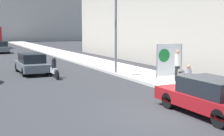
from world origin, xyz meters
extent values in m
plane|color=#303033|center=(0.00, 0.00, 0.00)|extent=(160.00, 160.00, 0.00)
cube|color=beige|center=(3.97, 15.00, 0.09)|extent=(3.22, 90.00, 0.17)
cylinder|color=#474C56|center=(3.06, 2.60, 0.41)|extent=(0.03, 0.03, 0.47)
cylinder|color=#474C56|center=(3.43, 2.60, 0.41)|extent=(0.03, 0.03, 0.47)
cylinder|color=#474C56|center=(3.06, 2.97, 0.41)|extent=(0.03, 0.03, 0.47)
cylinder|color=#474C56|center=(3.43, 2.97, 0.41)|extent=(0.03, 0.03, 0.47)
cube|color=navy|center=(3.24, 2.79, 0.65)|extent=(0.40, 0.40, 0.02)
cube|color=navy|center=(3.24, 2.98, 0.85)|extent=(0.40, 0.02, 0.38)
cylinder|color=#424247|center=(3.24, 2.63, 0.75)|extent=(0.18, 0.42, 0.18)
cylinder|color=#424247|center=(3.24, 2.42, 0.41)|extent=(0.16, 0.16, 0.47)
cube|color=black|center=(3.24, 2.36, 0.22)|extent=(0.20, 0.28, 0.10)
cylinder|color=#9E9EA3|center=(3.24, 2.82, 0.92)|extent=(0.34, 0.34, 0.52)
sphere|color=tan|center=(3.24, 2.82, 1.29)|extent=(0.22, 0.22, 0.22)
cylinder|color=#9E9EA3|center=(2.92, 2.74, 1.00)|extent=(0.45, 0.09, 0.09)
cube|color=#EAE5C6|center=(2.71, 2.74, 1.05)|extent=(0.39, 0.02, 0.36)
cube|color=black|center=(2.71, 2.73, 1.05)|extent=(0.30, 0.01, 0.09)
cylinder|color=black|center=(4.26, 5.00, 0.61)|extent=(0.28, 0.28, 0.87)
cylinder|color=silver|center=(4.26, 5.00, 1.38)|extent=(0.34, 0.34, 0.69)
sphere|color=tan|center=(4.26, 5.00, 1.84)|extent=(0.23, 0.23, 0.23)
cylinder|color=black|center=(4.61, 7.12, 0.61)|extent=(0.28, 0.28, 0.88)
cylinder|color=#B23333|center=(4.61, 7.12, 1.40)|extent=(0.34, 0.34, 0.69)
sphere|color=beige|center=(4.61, 7.12, 1.86)|extent=(0.23, 0.23, 0.23)
cylinder|color=slate|center=(3.65, 6.20, 1.20)|extent=(0.06, 0.06, 2.06)
cylinder|color=slate|center=(5.48, 6.20, 1.20)|extent=(0.06, 0.06, 2.06)
cube|color=white|center=(4.57, 6.20, 1.25)|extent=(1.83, 0.02, 1.96)
cylinder|color=#197A33|center=(4.16, 6.18, 1.55)|extent=(0.80, 0.01, 0.80)
cylinder|color=slate|center=(2.55, 9.49, 3.33)|extent=(0.16, 0.16, 6.31)
cube|color=maroon|center=(1.27, -0.69, 0.53)|extent=(1.77, 4.47, 0.51)
cube|color=black|center=(1.27, -0.87, 1.09)|extent=(1.53, 2.33, 0.61)
cylinder|color=black|center=(0.49, 0.69, 0.32)|extent=(0.22, 0.64, 0.64)
cylinder|color=black|center=(2.04, 0.69, 0.32)|extent=(0.22, 0.64, 0.64)
cylinder|color=black|center=(0.49, -2.08, 0.32)|extent=(0.22, 0.64, 0.64)
cube|color=#565B60|center=(-2.46, 12.80, 0.53)|extent=(1.76, 4.27, 0.53)
cube|color=black|center=(-2.46, 12.63, 1.11)|extent=(1.52, 2.22, 0.63)
cylinder|color=black|center=(-3.24, 14.12, 0.32)|extent=(0.22, 0.64, 0.64)
cylinder|color=black|center=(-1.69, 14.12, 0.32)|extent=(0.22, 0.64, 0.64)
cylinder|color=black|center=(-3.24, 11.47, 0.32)|extent=(0.22, 0.64, 0.64)
cylinder|color=black|center=(-1.69, 11.47, 0.32)|extent=(0.22, 0.64, 0.64)
cube|color=#565B60|center=(-2.34, 32.11, 0.56)|extent=(1.74, 4.16, 0.57)
cube|color=black|center=(-2.34, 31.95, 1.18)|extent=(1.50, 2.16, 0.67)
cylinder|color=black|center=(-1.57, 33.40, 0.32)|extent=(0.22, 0.64, 0.64)
cylinder|color=black|center=(-1.57, 30.82, 0.32)|extent=(0.22, 0.64, 0.64)
cylinder|color=black|center=(-1.33, 41.90, 0.52)|extent=(0.30, 1.04, 1.04)
cube|color=silver|center=(-1.59, 10.11, 0.48)|extent=(0.24, 0.87, 0.32)
cylinder|color=black|center=(-1.59, 10.06, 0.88)|extent=(0.28, 0.28, 0.63)
sphere|color=black|center=(-1.59, 10.06, 1.21)|extent=(0.24, 0.24, 0.24)
cylinder|color=black|center=(-1.59, 10.84, 0.30)|extent=(0.10, 0.60, 0.60)
cylinder|color=black|center=(-1.59, 9.39, 0.30)|extent=(0.10, 0.60, 0.60)
camera|label=1|loc=(-6.94, -9.32, 3.25)|focal=50.00mm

